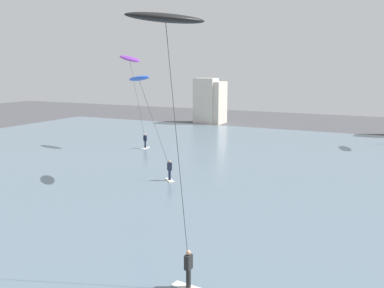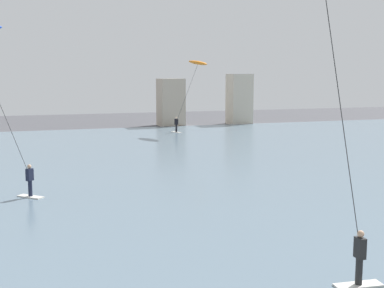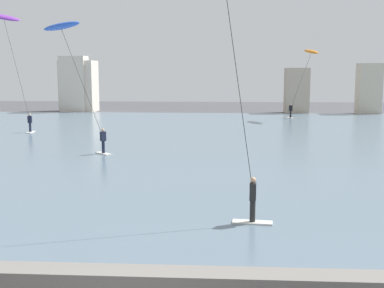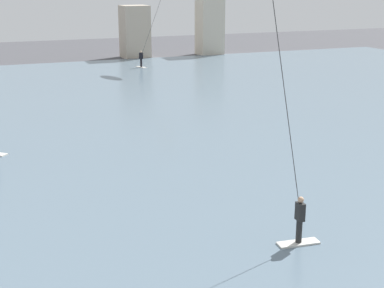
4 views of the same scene
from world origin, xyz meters
name	(u,v)px [view 4 (image 4 of 4)]	position (x,y,z in m)	size (l,w,h in m)	color
water_bay	(83,120)	(0.00, 29.91, 0.05)	(84.00, 52.00, 0.10)	slate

